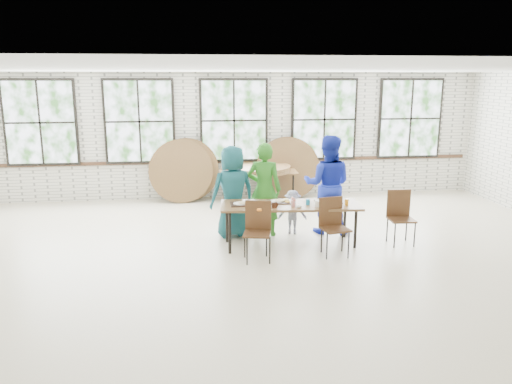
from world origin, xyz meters
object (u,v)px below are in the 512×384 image
(chair_near_right, at_px, (333,221))
(storage_table, at_px, (258,173))
(dining_table, at_px, (290,207))
(chair_near_left, at_px, (258,226))

(chair_near_right, distance_m, storage_table, 3.75)
(dining_table, relative_size, chair_near_left, 2.59)
(chair_near_left, relative_size, storage_table, 0.52)
(storage_table, bearing_deg, chair_near_right, -75.50)
(dining_table, distance_m, chair_near_left, 0.89)
(chair_near_left, height_order, chair_near_right, same)
(chair_near_right, relative_size, storage_table, 0.52)
(chair_near_left, bearing_deg, chair_near_right, 16.90)
(chair_near_right, bearing_deg, dining_table, 128.50)
(chair_near_right, height_order, storage_table, chair_near_right)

